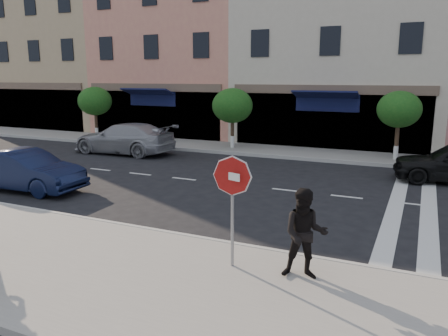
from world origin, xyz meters
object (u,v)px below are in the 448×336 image
Objects in this scene: car_near_mid at (25,170)px; stop_sign at (232,186)px; car_far_left at (124,138)px; walker at (305,234)px.

stop_sign is at bearing -111.15° from car_near_mid.
car_near_mid is 0.79× the size of car_far_left.
car_far_left is at bearing 124.65° from walker.
stop_sign is 0.53× the size of car_near_mid.
walker reaches higher than car_near_mid.
car_far_left is at bearing 8.67° from car_near_mid.
walker is (1.40, 0.10, -0.77)m from stop_sign.
walker is at bearing -108.27° from car_near_mid.
car_near_mid is at bearing 11.02° from car_far_left.
walker is 10.67m from car_near_mid.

